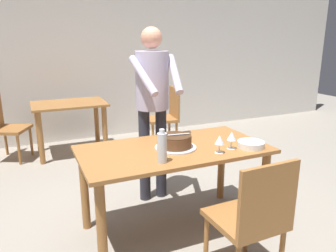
{
  "coord_description": "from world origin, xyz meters",
  "views": [
    {
      "loc": [
        -1.07,
        -2.28,
        1.62
      ],
      "look_at": [
        0.01,
        0.13,
        0.9
      ],
      "focal_mm": 34.76,
      "sensor_mm": 36.0,
      "label": 1
    }
  ],
  "objects_px": {
    "water_bottle": "(162,147)",
    "chair_near_side": "(252,216)",
    "main_dining_table": "(174,161)",
    "person_cutting_cake": "(153,96)",
    "background_chair_3": "(4,125)",
    "background_table": "(70,114)",
    "cake_knife": "(167,135)",
    "wine_glass_near": "(220,140)",
    "background_chair_0": "(166,115)",
    "plate_stack": "(251,144)",
    "wine_glass_far": "(232,137)",
    "cake_on_platter": "(176,142)"
  },
  "relations": [
    {
      "from": "cake_knife",
      "to": "background_table",
      "type": "distance_m",
      "value": 2.43
    },
    {
      "from": "wine_glass_far",
      "to": "background_chair_3",
      "type": "xyz_separation_m",
      "value": [
        -1.78,
        2.66,
        -0.36
      ]
    },
    {
      "from": "plate_stack",
      "to": "wine_glass_near",
      "type": "distance_m",
      "value": 0.32
    },
    {
      "from": "cake_knife",
      "to": "water_bottle",
      "type": "bearing_deg",
      "value": -120.71
    },
    {
      "from": "cake_on_platter",
      "to": "water_bottle",
      "type": "height_order",
      "value": "water_bottle"
    },
    {
      "from": "wine_glass_near",
      "to": "background_table",
      "type": "relative_size",
      "value": 0.14
    },
    {
      "from": "plate_stack",
      "to": "wine_glass_near",
      "type": "xyz_separation_m",
      "value": [
        -0.31,
        -0.01,
        0.08
      ]
    },
    {
      "from": "main_dining_table",
      "to": "person_cutting_cake",
      "type": "xyz_separation_m",
      "value": [
        0.06,
        0.61,
        0.44
      ]
    },
    {
      "from": "main_dining_table",
      "to": "wine_glass_near",
      "type": "relative_size",
      "value": 10.64
    },
    {
      "from": "background_chair_3",
      "to": "wine_glass_far",
      "type": "bearing_deg",
      "value": -56.21
    },
    {
      "from": "main_dining_table",
      "to": "wine_glass_far",
      "type": "height_order",
      "value": "wine_glass_far"
    },
    {
      "from": "wine_glass_near",
      "to": "background_chair_0",
      "type": "bearing_deg",
      "value": 76.0
    },
    {
      "from": "chair_near_side",
      "to": "background_chair_3",
      "type": "bearing_deg",
      "value": 116.05
    },
    {
      "from": "plate_stack",
      "to": "background_chair_3",
      "type": "xyz_separation_m",
      "value": [
        -1.95,
        2.7,
        -0.28
      ]
    },
    {
      "from": "chair_near_side",
      "to": "background_chair_0",
      "type": "distance_m",
      "value": 2.96
    },
    {
      "from": "cake_knife",
      "to": "wine_glass_near",
      "type": "distance_m",
      "value": 0.42
    },
    {
      "from": "water_bottle",
      "to": "person_cutting_cake",
      "type": "height_order",
      "value": "person_cutting_cake"
    },
    {
      "from": "cake_knife",
      "to": "main_dining_table",
      "type": "bearing_deg",
      "value": 7.32
    },
    {
      "from": "wine_glass_far",
      "to": "person_cutting_cake",
      "type": "xyz_separation_m",
      "value": [
        -0.35,
        0.83,
        0.22
      ]
    },
    {
      "from": "wine_glass_near",
      "to": "person_cutting_cake",
      "type": "height_order",
      "value": "person_cutting_cake"
    },
    {
      "from": "main_dining_table",
      "to": "chair_near_side",
      "type": "xyz_separation_m",
      "value": [
        0.21,
        -0.78,
        -0.14
      ]
    },
    {
      "from": "cake_on_platter",
      "to": "background_table",
      "type": "xyz_separation_m",
      "value": [
        -0.53,
        2.38,
        -0.22
      ]
    },
    {
      "from": "chair_near_side",
      "to": "water_bottle",
      "type": "bearing_deg",
      "value": 129.3
    },
    {
      "from": "background_chair_0",
      "to": "cake_knife",
      "type": "bearing_deg",
      "value": -113.55
    },
    {
      "from": "cake_knife",
      "to": "chair_near_side",
      "type": "height_order",
      "value": "chair_near_side"
    },
    {
      "from": "main_dining_table",
      "to": "water_bottle",
      "type": "relative_size",
      "value": 6.13
    },
    {
      "from": "water_bottle",
      "to": "chair_near_side",
      "type": "relative_size",
      "value": 0.28
    },
    {
      "from": "cake_knife",
      "to": "person_cutting_cake",
      "type": "relative_size",
      "value": 0.16
    },
    {
      "from": "background_table",
      "to": "background_chair_3",
      "type": "distance_m",
      "value": 0.86
    },
    {
      "from": "cake_knife",
      "to": "plate_stack",
      "type": "xyz_separation_m",
      "value": [
        0.65,
        -0.24,
        -0.09
      ]
    },
    {
      "from": "main_dining_table",
      "to": "background_chair_3",
      "type": "distance_m",
      "value": 2.81
    },
    {
      "from": "chair_near_side",
      "to": "background_table",
      "type": "distance_m",
      "value": 3.22
    },
    {
      "from": "main_dining_table",
      "to": "background_table",
      "type": "distance_m",
      "value": 2.42
    },
    {
      "from": "main_dining_table",
      "to": "cake_knife",
      "type": "xyz_separation_m",
      "value": [
        -0.06,
        -0.01,
        0.23
      ]
    },
    {
      "from": "plate_stack",
      "to": "wine_glass_far",
      "type": "xyz_separation_m",
      "value": [
        -0.17,
        0.03,
        0.08
      ]
    },
    {
      "from": "wine_glass_near",
      "to": "chair_near_side",
      "type": "height_order",
      "value": "chair_near_side"
    },
    {
      "from": "plate_stack",
      "to": "person_cutting_cake",
      "type": "xyz_separation_m",
      "value": [
        -0.53,
        0.86,
        0.3
      ]
    },
    {
      "from": "person_cutting_cake",
      "to": "background_table",
      "type": "relative_size",
      "value": 1.72
    },
    {
      "from": "water_bottle",
      "to": "wine_glass_near",
      "type": "bearing_deg",
      "value": 0.42
    },
    {
      "from": "water_bottle",
      "to": "chair_near_side",
      "type": "bearing_deg",
      "value": -50.7
    },
    {
      "from": "main_dining_table",
      "to": "background_chair_3",
      "type": "relative_size",
      "value": 1.7
    },
    {
      "from": "wine_glass_far",
      "to": "person_cutting_cake",
      "type": "bearing_deg",
      "value": 113.25
    },
    {
      "from": "cake_knife",
      "to": "background_chair_3",
      "type": "relative_size",
      "value": 0.3
    },
    {
      "from": "chair_near_side",
      "to": "background_table",
      "type": "xyz_separation_m",
      "value": [
        -0.73,
        3.14,
        0.09
      ]
    },
    {
      "from": "background_table",
      "to": "background_chair_3",
      "type": "relative_size",
      "value": 1.11
    },
    {
      "from": "main_dining_table",
      "to": "plate_stack",
      "type": "height_order",
      "value": "plate_stack"
    },
    {
      "from": "cake_on_platter",
      "to": "wine_glass_far",
      "type": "height_order",
      "value": "wine_glass_far"
    },
    {
      "from": "main_dining_table",
      "to": "person_cutting_cake",
      "type": "distance_m",
      "value": 0.76
    },
    {
      "from": "person_cutting_cake",
      "to": "background_table",
      "type": "bearing_deg",
      "value": 108.22
    },
    {
      "from": "plate_stack",
      "to": "background_table",
      "type": "height_order",
      "value": "plate_stack"
    }
  ]
}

